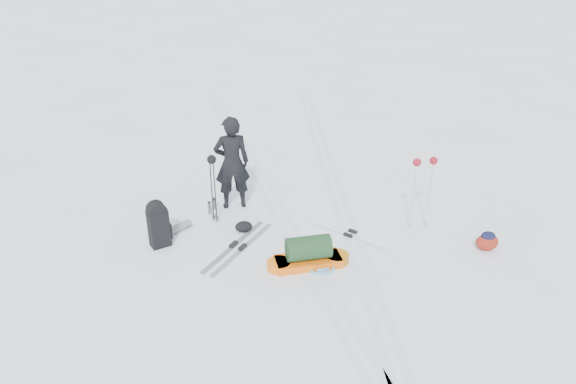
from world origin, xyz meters
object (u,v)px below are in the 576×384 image
(expedition_rucksack, at_px, (161,224))
(ski_poles_black, at_px, (212,168))
(pulk_sled, at_px, (308,255))
(skier, at_px, (232,163))

(expedition_rucksack, xyz_separation_m, ski_poles_black, (1.05, 0.63, 0.76))
(ski_poles_black, bearing_deg, expedition_rucksack, -153.41)
(expedition_rucksack, distance_m, ski_poles_black, 1.44)
(pulk_sled, distance_m, expedition_rucksack, 2.80)
(ski_poles_black, bearing_deg, pulk_sled, -57.35)
(pulk_sled, relative_size, ski_poles_black, 1.03)
(pulk_sled, height_order, expedition_rucksack, expedition_rucksack)
(skier, relative_size, expedition_rucksack, 2.19)
(skier, height_order, ski_poles_black, skier)
(pulk_sled, xyz_separation_m, expedition_rucksack, (-2.49, 1.27, 0.20))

